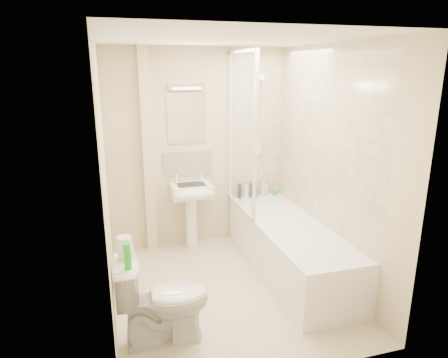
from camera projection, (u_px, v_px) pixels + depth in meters
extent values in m
plane|color=beige|center=(228.00, 289.00, 4.04)|extent=(2.50, 2.50, 0.00)
cube|color=beige|center=(198.00, 149.00, 4.87)|extent=(2.20, 0.02, 2.40)
cube|color=beige|center=(105.00, 184.00, 3.42)|extent=(0.02, 2.50, 2.40)
cube|color=beige|center=(332.00, 167.00, 4.01)|extent=(0.02, 2.50, 2.40)
cube|color=white|center=(228.00, 39.00, 3.39)|extent=(2.20, 2.50, 0.02)
cube|color=beige|center=(257.00, 128.00, 5.00)|extent=(0.70, 0.01, 1.75)
cube|color=beige|center=(323.00, 141.00, 4.12)|extent=(0.01, 2.10, 1.75)
cube|color=beige|center=(148.00, 153.00, 4.65)|extent=(0.12, 0.12, 2.40)
cube|color=beige|center=(188.00, 164.00, 4.87)|extent=(0.60, 0.02, 0.30)
cube|color=white|center=(186.00, 118.00, 4.72)|extent=(0.46, 0.01, 0.60)
cube|color=silver|center=(186.00, 87.00, 4.60)|extent=(0.42, 0.07, 0.07)
cube|color=white|center=(289.00, 247.00, 4.34)|extent=(0.70, 2.10, 0.55)
cube|color=white|center=(290.00, 229.00, 4.28)|extent=(0.56, 1.96, 0.05)
cube|color=white|center=(241.00, 133.00, 4.50)|extent=(0.01, 0.90, 1.80)
cube|color=white|center=(230.00, 128.00, 4.90)|extent=(0.04, 0.04, 1.80)
cube|color=white|center=(255.00, 140.00, 4.08)|extent=(0.04, 0.04, 1.80)
cube|color=white|center=(242.00, 51.00, 4.26)|extent=(0.04, 0.90, 0.04)
cube|color=white|center=(241.00, 206.00, 4.74)|extent=(0.04, 0.90, 0.03)
cylinder|color=white|center=(258.00, 119.00, 4.95)|extent=(0.02, 0.02, 0.90)
cylinder|color=white|center=(257.00, 154.00, 5.07)|extent=(0.05, 0.05, 0.02)
cylinder|color=white|center=(258.00, 81.00, 4.83)|extent=(0.05, 0.05, 0.02)
cylinder|color=white|center=(260.00, 79.00, 4.76)|extent=(0.08, 0.11, 0.11)
cube|color=white|center=(257.00, 149.00, 5.05)|extent=(0.10, 0.05, 0.14)
cylinder|color=white|center=(257.00, 115.00, 4.91)|extent=(0.01, 0.13, 0.84)
cylinder|color=white|center=(192.00, 222.00, 4.92)|extent=(0.14, 0.14, 0.65)
cube|color=white|center=(191.00, 190.00, 4.77)|extent=(0.48, 0.37, 0.15)
ellipsoid|color=white|center=(194.00, 195.00, 4.62)|extent=(0.48, 0.20, 0.15)
cube|color=silver|center=(191.00, 186.00, 4.76)|extent=(0.33, 0.24, 0.04)
cylinder|color=white|center=(176.00, 179.00, 4.80)|extent=(0.03, 0.03, 0.10)
cylinder|color=white|center=(202.00, 177.00, 4.89)|extent=(0.03, 0.03, 0.10)
sphere|color=white|center=(176.00, 175.00, 4.79)|extent=(0.04, 0.04, 0.04)
sphere|color=white|center=(202.00, 173.00, 4.87)|extent=(0.04, 0.04, 0.04)
cylinder|color=black|center=(240.00, 191.00, 5.08)|extent=(0.05, 0.05, 0.18)
cylinder|color=white|center=(246.00, 191.00, 5.10)|extent=(0.06, 0.06, 0.17)
cylinder|color=black|center=(252.00, 190.00, 5.12)|extent=(0.06, 0.06, 0.19)
cylinder|color=navy|center=(256.00, 191.00, 5.14)|extent=(0.05, 0.05, 0.15)
cylinder|color=beige|center=(263.00, 189.00, 5.16)|extent=(0.05, 0.05, 0.18)
cylinder|color=silver|center=(267.00, 191.00, 5.18)|extent=(0.05, 0.05, 0.14)
cylinder|color=green|center=(275.00, 192.00, 5.22)|extent=(0.06, 0.06, 0.08)
imported|color=white|center=(163.00, 300.00, 3.20)|extent=(0.48, 0.76, 0.74)
cylinder|color=white|center=(126.00, 253.00, 3.08)|extent=(0.12, 0.12, 0.09)
cylinder|color=white|center=(124.00, 242.00, 3.06)|extent=(0.11, 0.11, 0.09)
cylinder|color=green|center=(127.00, 256.00, 2.91)|extent=(0.05, 0.05, 0.20)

